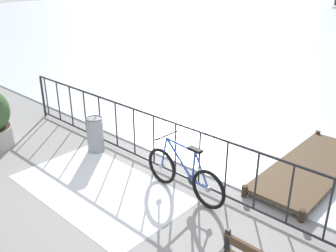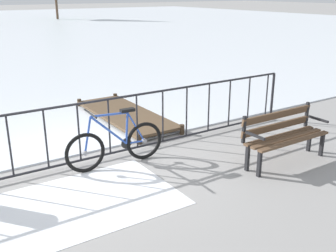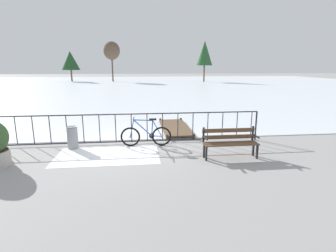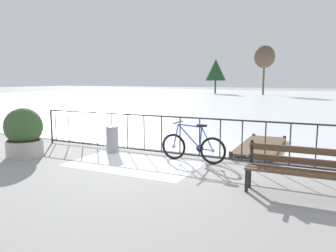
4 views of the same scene
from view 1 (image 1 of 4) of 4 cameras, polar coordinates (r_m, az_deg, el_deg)
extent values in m
plane|color=gray|center=(6.80, 1.11, -7.80)|extent=(160.00, 160.00, 0.00)
cube|color=white|center=(6.57, -10.70, -9.45)|extent=(3.08, 1.76, 0.01)
cylinder|color=#232328|center=(6.33, 1.19, 0.39)|extent=(9.00, 0.04, 0.04)
cylinder|color=#232328|center=(6.76, 1.12, -7.22)|extent=(9.00, 0.04, 0.04)
cylinder|color=#232328|center=(9.89, -18.82, 4.36)|extent=(0.06, 0.06, 1.05)
cylinder|color=#232328|center=(9.73, -18.33, 4.37)|extent=(0.03, 0.03, 0.97)
cylinder|color=#232328|center=(9.28, -16.65, 3.70)|extent=(0.03, 0.03, 0.97)
cylinder|color=#232328|center=(8.84, -14.80, 2.95)|extent=(0.03, 0.03, 0.97)
cylinder|color=#232328|center=(8.41, -12.76, 2.13)|extent=(0.03, 0.03, 0.97)
cylinder|color=#232328|center=(8.00, -10.51, 1.21)|extent=(0.03, 0.03, 0.97)
cylinder|color=#232328|center=(7.60, -8.03, 0.20)|extent=(0.03, 0.03, 0.97)
cylinder|color=#232328|center=(7.22, -5.28, -0.93)|extent=(0.03, 0.03, 0.97)
cylinder|color=#232328|center=(6.86, -2.23, -2.17)|extent=(0.03, 0.03, 0.97)
cylinder|color=#232328|center=(6.53, 1.15, -3.54)|extent=(0.03, 0.03, 0.97)
cylinder|color=#232328|center=(6.23, 4.89, -5.03)|extent=(0.03, 0.03, 0.97)
cylinder|color=#232328|center=(5.96, 9.00, -6.64)|extent=(0.03, 0.03, 0.97)
cylinder|color=#232328|center=(5.73, 13.51, -8.36)|extent=(0.03, 0.03, 0.97)
cylinder|color=#232328|center=(5.54, 18.41, -10.14)|extent=(0.03, 0.03, 0.97)
cylinder|color=#232328|center=(5.40, 23.66, -11.96)|extent=(0.03, 0.03, 0.97)
torus|color=black|center=(5.85, 6.27, -9.76)|extent=(0.66, 0.09, 0.66)
cylinder|color=gray|center=(5.85, 6.27, -9.76)|extent=(0.08, 0.06, 0.08)
torus|color=black|center=(6.46, -0.98, -6.23)|extent=(0.66, 0.09, 0.66)
cylinder|color=gray|center=(6.46, -0.98, -6.23)|extent=(0.08, 0.06, 0.08)
cylinder|color=#2D51B2|center=(5.88, 4.01, -6.27)|extent=(0.08, 0.04, 0.53)
cylinder|color=#2D51B2|center=(6.06, 1.77, -5.13)|extent=(0.61, 0.06, 0.59)
cylinder|color=#2D51B2|center=(5.92, 1.95, -2.93)|extent=(0.63, 0.06, 0.07)
cylinder|color=#2D51B2|center=(5.94, 5.01, -9.07)|extent=(0.34, 0.04, 0.05)
cylinder|color=#2D51B2|center=(5.79, 5.26, -6.93)|extent=(0.32, 0.04, 0.56)
cylinder|color=#2D51B2|center=(6.28, -0.59, -4.12)|extent=(0.16, 0.04, 0.59)
cube|color=black|center=(5.72, 4.25, -3.68)|extent=(0.24, 0.11, 0.05)
cylinder|color=black|center=(6.09, -0.19, -1.46)|extent=(0.05, 0.52, 0.03)
cylinder|color=black|center=(6.02, 3.79, -8.40)|extent=(0.18, 0.03, 0.18)
cube|color=black|center=(4.34, 9.14, -17.88)|extent=(0.05, 0.04, 0.45)
cylinder|color=gray|center=(7.71, -11.23, -1.34)|extent=(0.34, 0.34, 0.72)
torus|color=#545558|center=(7.58, -11.43, 1.14)|extent=(0.35, 0.35, 0.02)
cube|color=brown|center=(7.36, 21.36, -5.92)|extent=(1.10, 3.03, 0.06)
cylinder|color=#3C2E20|center=(6.33, 11.80, -9.85)|extent=(0.10, 0.10, 0.20)
cylinder|color=#3C2E20|center=(6.00, 20.06, -12.96)|extent=(0.10, 0.10, 0.20)
cylinder|color=#3C2E20|center=(8.82, 22.18, -1.35)|extent=(0.10, 0.10, 0.20)
camera|label=2|loc=(6.23, -61.23, 4.46)|focal=42.74mm
camera|label=3|loc=(5.86, -95.12, -10.94)|focal=28.17mm
camera|label=4|loc=(3.57, -115.30, -36.71)|focal=34.33mm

